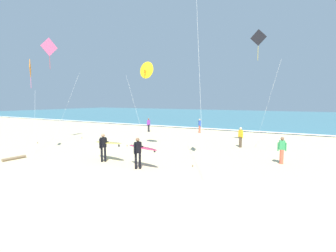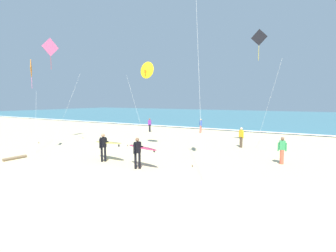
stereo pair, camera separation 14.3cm
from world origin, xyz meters
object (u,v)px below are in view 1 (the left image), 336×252
surfer_trailing (106,144)px  kite_diamond_amber_far (31,71)px  kite_delta_golden_mid (146,70)px  surfer_lead (140,149)px  driftwood_log (14,158)px  bystander_yellow_top (241,137)px  kite_diamond_charcoal_near (259,41)px  bystander_green_top (282,150)px  bystander_blue_top (200,126)px  bystander_purple_top (149,125)px  kite_diamond_rose_high (50,49)px

surfer_trailing → kite_diamond_amber_far: (-6.04, -0.73, 4.59)m
kite_delta_golden_mid → kite_diamond_amber_far: (-5.87, -5.28, -0.25)m
surfer_lead → kite_diamond_amber_far: bearing=-177.3°
surfer_lead → driftwood_log: surfer_lead is taller
surfer_lead → bystander_yellow_top: (2.99, 9.14, -0.23)m
surfer_lead → driftwood_log: bearing=-164.2°
kite_diamond_charcoal_near → bystander_green_top: (2.42, -4.38, -7.22)m
surfer_trailing → kite_diamond_amber_far: size_ratio=0.39×
surfer_trailing → kite_diamond_amber_far: kite_diamond_amber_far is taller
bystander_yellow_top → driftwood_log: 15.91m
bystander_blue_top → bystander_purple_top: 5.90m
surfer_trailing → kite_diamond_charcoal_near: 13.36m
kite_delta_golden_mid → kite_diamond_amber_far: 7.90m
bystander_yellow_top → kite_diamond_amber_far: bearing=-141.1°
kite_delta_golden_mid → bystander_blue_top: size_ratio=4.12×
bystander_green_top → driftwood_log: bystander_green_top is taller
driftwood_log → bystander_green_top: bearing=26.5°
kite_diamond_amber_far → bystander_blue_top: (5.35, 16.42, -4.83)m
surfer_lead → kite_delta_golden_mid: 7.49m
bystander_blue_top → bystander_green_top: 14.89m
kite_delta_golden_mid → bystander_yellow_top: kite_delta_golden_mid is taller
bystander_yellow_top → bystander_blue_top: same height
surfer_lead → kite_diamond_charcoal_near: bearing=66.4°
kite_diamond_charcoal_near → bystander_blue_top: size_ratio=5.62×
bystander_blue_top → bystander_yellow_top: bearing=-46.7°
kite_diamond_charcoal_near → kite_diamond_amber_far: (-12.94, -9.78, -2.39)m
kite_diamond_amber_far → kite_diamond_rose_high: kite_diamond_rose_high is taller
kite_diamond_charcoal_near → kite_diamond_rose_high: size_ratio=1.00×
surfer_lead → kite_diamond_charcoal_near: kite_diamond_charcoal_near is taller
kite_delta_golden_mid → driftwood_log: (-5.08, -7.15, -5.81)m
kite_diamond_charcoal_near → kite_delta_golden_mid: bearing=-147.5°
surfer_lead → bystander_yellow_top: bearing=71.9°
kite_diamond_rose_high → bystander_yellow_top: kite_diamond_rose_high is taller
surfer_trailing → bystander_purple_top: surfer_trailing is taller
bystander_green_top → kite_diamond_amber_far: bearing=-160.6°
surfer_lead → bystander_blue_top: bearing=102.3°
kite_delta_golden_mid → bystander_yellow_top: bearing=35.6°
kite_diamond_rose_high → bystander_purple_top: (2.86, 10.51, -7.18)m
driftwood_log → kite_diamond_charcoal_near: bearing=43.8°
bystander_yellow_top → surfer_lead: bearing=-108.1°
bystander_blue_top → kite_diamond_rose_high: bearing=-123.4°
kite_diamond_amber_far → bystander_purple_top: size_ratio=4.06×
bystander_purple_top → bystander_green_top: bearing=-29.8°
kite_diamond_charcoal_near → bystander_yellow_top: (-1.11, -0.23, -7.22)m
kite_diamond_amber_far → driftwood_log: (0.78, -1.87, -5.55)m
kite_delta_golden_mid → bystander_blue_top: 12.26m
kite_delta_golden_mid → driftwood_log: kite_delta_golden_mid is taller
surfer_trailing → driftwood_log: size_ratio=1.72×
kite_delta_golden_mid → kite_diamond_rose_high: (-8.88, -1.51, 2.10)m
bystander_green_top → surfer_lead: bearing=-142.5°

